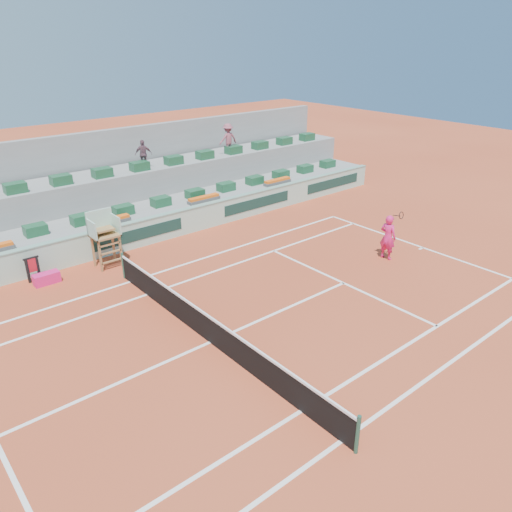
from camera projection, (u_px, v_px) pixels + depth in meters
name	position (u px, v px, depth m)	size (l,w,h in m)	color
ground	(210.00, 342.00, 15.86)	(90.00, 90.00, 0.00)	#A93D20
seating_tier_lower	(77.00, 231.00, 23.10)	(36.00, 4.00, 1.20)	gray
seating_tier_upper	(61.00, 208.00, 23.93)	(36.00, 2.40, 2.60)	gray
stadium_back_wall	(47.00, 183.00, 24.68)	(36.00, 0.40, 4.40)	gray
player_bag	(47.00, 278.00, 19.50)	(0.99, 0.44, 0.44)	#EB1E70
spectator_mid	(144.00, 154.00, 25.42)	(0.85, 0.35, 1.45)	#6C4854
spectator_right	(228.00, 139.00, 28.46)	(1.10, 0.63, 1.70)	#964B58
court_lines	(210.00, 342.00, 15.86)	(23.89, 11.09, 0.01)	white
tennis_net	(209.00, 328.00, 15.64)	(0.10, 11.97, 1.10)	black
advertising_hoarding	(97.00, 244.00, 21.56)	(36.00, 0.34, 1.26)	#A7D2BC
umpire_chair	(103.00, 231.00, 20.47)	(1.10, 0.90, 2.40)	olive
seat_row_lower	(82.00, 219.00, 22.13)	(32.90, 0.60, 0.44)	#1A502F
seat_row_upper	(61.00, 180.00, 22.89)	(32.90, 0.60, 0.44)	#1A502F
flower_planters	(55.00, 234.00, 20.73)	(26.80, 0.36, 0.28)	#535353
towel_rack	(33.00, 267.00, 19.52)	(0.59, 0.10, 1.03)	black
tennis_player	(388.00, 237.00, 21.35)	(0.55, 0.95, 2.28)	#EB1E70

